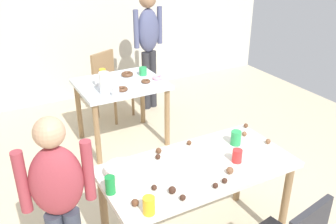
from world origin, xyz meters
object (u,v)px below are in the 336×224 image
dining_table_near (197,176)px  pitcher_far (105,83)px  person_adult_far (148,40)px  soda_can (110,185)px  dining_table_far (121,92)px  chair_far_table (109,81)px  mixing_bowl (121,171)px  person_girl_near (59,198)px

dining_table_near → pitcher_far: bearing=94.6°
dining_table_near → pitcher_far: 1.60m
person_adult_far → pitcher_far: size_ratio=6.87×
person_adult_far → soda_can: bearing=-120.7°
dining_table_near → dining_table_far: same height
dining_table_near → dining_table_far: 1.82m
chair_far_table → soda_can: size_ratio=7.13×
person_adult_far → mixing_bowl: person_adult_far is taller
mixing_bowl → soda_can: soda_can is taller
person_girl_near → soda_can: bearing=-8.4°
chair_far_table → person_girl_near: size_ratio=0.65×
dining_table_far → soda_can: 1.99m
soda_can → pitcher_far: size_ratio=0.52×
dining_table_near → person_girl_near: bearing=177.3°
person_girl_near → mixing_bowl: (0.44, 0.09, -0.00)m
pitcher_far → chair_far_table: bearing=68.1°
chair_far_table → mixing_bowl: 2.56m
dining_table_far → person_girl_near: bearing=-122.2°
person_adult_far → pitcher_far: 1.36m
person_adult_far → mixing_bowl: (-1.37, -2.40, -0.19)m
dining_table_far → soda_can: (-0.80, -1.81, 0.18)m
dining_table_near → pitcher_far: pitcher_far is taller
dining_table_near → soda_can: (-0.67, -0.00, 0.16)m
dining_table_far → person_adult_far: size_ratio=0.59×
dining_table_far → person_adult_far: 1.07m
person_girl_near → person_adult_far: 3.09m
soda_can → person_girl_near: bearing=171.6°
pitcher_far → dining_table_near: bearing=-85.4°
chair_far_table → mixing_bowl: bearing=-108.2°
mixing_bowl → chair_far_table: bearing=71.8°
dining_table_near → person_adult_far: bearing=71.7°
dining_table_near → chair_far_table: size_ratio=1.61×
dining_table_near → mixing_bowl: size_ratio=6.36×
person_girl_near → pitcher_far: (0.85, 1.53, 0.08)m
dining_table_far → pitcher_far: 0.42m
dining_table_near → chair_far_table: (0.26, 2.55, -0.15)m
soda_can → pitcher_far: (0.54, 1.58, 0.06)m
dining_table_near → pitcher_far: size_ratio=5.94×
chair_far_table → person_girl_near: bearing=-116.3°
dining_table_near → person_adult_far: person_adult_far is taller
chair_far_table → mixing_bowl: size_ratio=3.96×
soda_can → chair_far_table: bearing=70.0°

